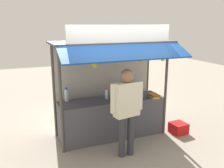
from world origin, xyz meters
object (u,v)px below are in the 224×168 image
(water_bottle_rear_center, at_px, (67,95))
(water_bottle_left, at_px, (131,91))
(banana_bunch_leftmost, at_px, (130,58))
(water_bottle_right, at_px, (106,94))
(plastic_crate, at_px, (178,128))
(banana_bunch_rightmost, at_px, (95,63))
(magazine_stack_back_left, at_px, (154,96))
(banana_bunch_inner_right, at_px, (163,57))
(banana_bunch_inner_left, at_px, (141,59))
(water_bottle_front_left, at_px, (112,94))
(vendor_person, at_px, (127,105))
(magazine_stack_far_right, at_px, (136,98))

(water_bottle_rear_center, distance_m, water_bottle_left, 1.46)
(banana_bunch_leftmost, bearing_deg, water_bottle_right, 123.16)
(banana_bunch_leftmost, relative_size, plastic_crate, 0.72)
(banana_bunch_rightmost, xyz_separation_m, plastic_crate, (2.04, -0.03, -1.67))
(magazine_stack_back_left, bearing_deg, banana_bunch_inner_right, -71.53)
(banana_bunch_inner_left, bearing_deg, water_bottle_front_left, 136.47)
(banana_bunch_leftmost, xyz_separation_m, banana_bunch_inner_right, (0.78, -0.00, -0.03))
(water_bottle_front_left, bearing_deg, plastic_crate, -17.16)
(water_bottle_left, height_order, banana_bunch_inner_left, banana_bunch_inner_left)
(water_bottle_rear_center, height_order, banana_bunch_leftmost, banana_bunch_leftmost)
(water_bottle_rear_center, distance_m, magazine_stack_back_left, 1.96)
(water_bottle_right, distance_m, vendor_person, 0.96)
(banana_bunch_rightmost, bearing_deg, plastic_crate, -0.86)
(water_bottle_left, bearing_deg, water_bottle_rear_center, 171.10)
(water_bottle_front_left, xyz_separation_m, banana_bunch_rightmost, (-0.53, -0.43, 0.78))
(banana_bunch_leftmost, distance_m, banana_bunch_inner_right, 0.78)
(magazine_stack_far_right, bearing_deg, water_bottle_rear_center, 164.34)
(banana_bunch_rightmost, bearing_deg, banana_bunch_inner_right, -0.02)
(magazine_stack_back_left, relative_size, banana_bunch_rightmost, 0.85)
(banana_bunch_inner_right, distance_m, banana_bunch_rightmost, 1.52)
(water_bottle_left, height_order, banana_bunch_rightmost, banana_bunch_rightmost)
(banana_bunch_rightmost, bearing_deg, water_bottle_rear_center, 123.54)
(water_bottle_rear_center, xyz_separation_m, banana_bunch_inner_left, (1.42, -0.65, 0.79))
(banana_bunch_rightmost, bearing_deg, banana_bunch_leftmost, 0.08)
(banana_bunch_rightmost, bearing_deg, banana_bunch_inner_left, -0.03)
(banana_bunch_leftmost, height_order, plastic_crate, banana_bunch_leftmost)
(water_bottle_rear_center, bearing_deg, banana_bunch_inner_left, -24.69)
(banana_bunch_inner_left, distance_m, vendor_person, 1.05)
(water_bottle_front_left, height_order, banana_bunch_inner_left, banana_bunch_inner_left)
(water_bottle_rear_center, relative_size, water_bottle_left, 1.00)
(banana_bunch_leftmost, relative_size, banana_bunch_inner_right, 0.86)
(banana_bunch_inner_right, bearing_deg, water_bottle_right, 155.95)
(banana_bunch_inner_left, bearing_deg, banana_bunch_inner_right, -0.02)
(banana_bunch_leftmost, bearing_deg, magazine_stack_back_left, 13.65)
(magazine_stack_back_left, distance_m, banana_bunch_leftmost, 1.18)
(water_bottle_right, relative_size, banana_bunch_rightmost, 0.76)
(water_bottle_right, bearing_deg, banana_bunch_inner_left, -40.88)
(water_bottle_front_left, relative_size, banana_bunch_inner_left, 0.91)
(banana_bunch_leftmost, relative_size, banana_bunch_rightmost, 0.77)
(water_bottle_front_left, bearing_deg, magazine_stack_far_right, -20.82)
(water_bottle_left, bearing_deg, plastic_crate, -24.02)
(water_bottle_left, distance_m, banana_bunch_inner_right, 1.04)
(magazine_stack_far_right, xyz_separation_m, banana_bunch_inner_left, (-0.05, -0.24, 0.91))
(banana_bunch_rightmost, bearing_deg, vendor_person, -45.26)
(banana_bunch_inner_left, distance_m, banana_bunch_leftmost, 0.25)
(banana_bunch_rightmost, relative_size, plastic_crate, 0.93)
(vendor_person, bearing_deg, water_bottle_right, 82.82)
(banana_bunch_inner_right, height_order, plastic_crate, banana_bunch_inner_right)
(water_bottle_right, xyz_separation_m, banana_bunch_leftmost, (0.32, -0.49, 0.85))
(magazine_stack_back_left, relative_size, magazine_stack_far_right, 1.05)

